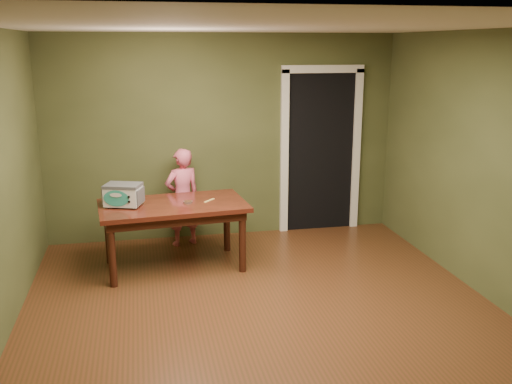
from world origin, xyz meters
TOP-DOWN VIEW (x-y plane):
  - floor at (0.00, 0.00)m, footprint 5.00×5.00m
  - room_shell at (0.00, 0.00)m, footprint 4.52×5.02m
  - doorway at (1.30, 2.78)m, footprint 1.10×0.66m
  - dining_table at (-0.73, 1.45)m, footprint 1.68×1.05m
  - toy_oven at (-1.26, 1.45)m, footprint 0.46×0.37m
  - baking_pan at (-0.57, 1.44)m, footprint 0.10×0.10m
  - spatula at (-0.32, 1.48)m, footprint 0.14×0.15m
  - child at (-0.57, 2.20)m, footprint 0.52×0.42m

SIDE VIEW (x-z plane):
  - floor at x=0.00m, z-range 0.00..0.00m
  - child at x=-0.57m, z-range 0.00..1.23m
  - dining_table at x=-0.73m, z-range 0.28..1.03m
  - spatula at x=-0.32m, z-range 0.75..0.76m
  - baking_pan at x=-0.57m, z-range 0.75..0.77m
  - toy_oven at x=-1.26m, z-range 0.76..1.01m
  - doorway at x=1.30m, z-range -0.07..2.18m
  - room_shell at x=0.00m, z-range 0.40..3.01m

